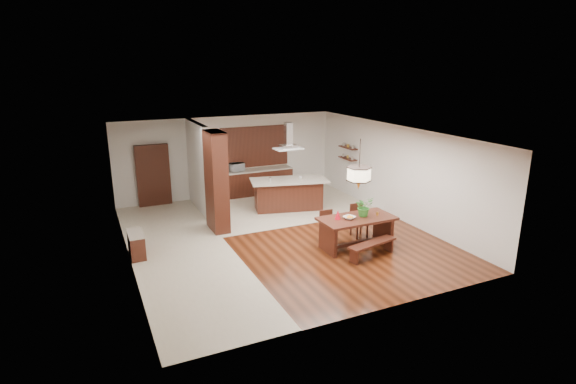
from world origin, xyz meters
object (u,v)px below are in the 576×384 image
island_cup (301,178)px  microwave (236,167)px  dining_chair_left (328,227)px  dining_chair_right (359,221)px  kitchen_island (288,194)px  dining_bench (372,250)px  foliage_plant (364,206)px  dining_table (357,225)px  hallway_console (136,245)px  range_hood (288,136)px  pendant_lantern (359,164)px  fruit_bowl (349,218)px

island_cup → microwave: (-1.46, 2.29, 0.02)m
dining_chair_left → dining_chair_right: bearing=4.4°
kitchen_island → island_cup: (0.39, -0.12, 0.55)m
dining_bench → foliage_plant: size_ratio=2.71×
dining_table → microwave: (-1.34, 5.85, 0.48)m
dining_bench → dining_chair_right: 1.44m
hallway_console → foliage_plant: (5.57, -1.79, 0.78)m
range_hood → pendant_lantern: bearing=-85.8°
island_cup → microwave: microwave is taller
fruit_bowl → kitchen_island: (-0.02, 3.70, -0.34)m
foliage_plant → fruit_bowl: foliage_plant is taller
hallway_console → kitchen_island: (5.08, 1.87, 0.22)m
fruit_bowl → kitchen_island: 3.71m
fruit_bowl → pendant_lantern: bearing=4.0°
dining_chair_left → dining_table: bearing=-46.3°
dining_chair_right → kitchen_island: bearing=104.9°
dining_chair_right → fruit_bowl: (-0.74, -0.63, 0.40)m
range_hood → microwave: size_ratio=1.72×
dining_chair_right → microwave: (-1.84, 5.24, 0.63)m
dining_chair_left → foliage_plant: (0.72, -0.58, 0.66)m
dining_bench → dining_chair_left: bearing=110.8°
foliage_plant → microwave: foliage_plant is taller
dining_table → island_cup: bearing=88.2°
dining_chair_left → kitchen_island: (0.23, 3.07, 0.10)m
kitchen_island → range_hood: bearing=103.7°
kitchen_island → range_hood: size_ratio=2.99×
dining_chair_right → pendant_lantern: bearing=-128.2°
kitchen_island → microwave: microwave is taller
dining_bench → kitchen_island: bearing=93.6°
dining_bench → microwave: microwave is taller
pendant_lantern → kitchen_island: size_ratio=0.49×
fruit_bowl → range_hood: bearing=90.3°
hallway_console → dining_chair_left: size_ratio=1.01×
dining_chair_left → microwave: (-0.84, 5.24, 0.66)m
fruit_bowl → dining_table: bearing=4.0°
dining_chair_left → kitchen_island: bearing=89.9°
dining_chair_left → kitchen_island: kitchen_island is taller
dining_bench → dining_chair_right: bearing=69.7°
dining_table → foliage_plant: 0.53m
dining_chair_right → range_hood: 3.75m
dining_chair_left → microwave: size_ratio=1.66×
dining_table → dining_chair_left: 0.81m
microwave → dining_bench: bearing=-97.7°
microwave → dining_chair_left: bearing=-100.1°
fruit_bowl → microwave: size_ratio=0.56×
dining_table → dining_chair_left: bearing=129.5°
hallway_console → dining_bench: (5.35, -2.53, -0.11)m
foliage_plant → kitchen_island: (-0.49, 3.65, -0.56)m
hallway_console → fruit_bowl: bearing=-19.8°
dining_chair_right → dining_table: bearing=-128.2°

